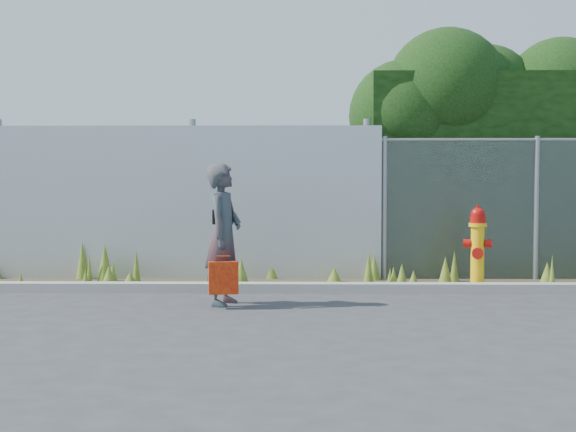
# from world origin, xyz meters

# --- Properties ---
(ground) EXTENTS (80.00, 80.00, 0.00)m
(ground) POSITION_xyz_m (0.00, 0.00, 0.00)
(ground) COLOR #353537
(ground) RESTS_ON ground
(curb) EXTENTS (16.00, 0.22, 0.12)m
(curb) POSITION_xyz_m (0.00, 1.80, 0.06)
(curb) COLOR #9E978E
(curb) RESTS_ON ground
(weed_strip) EXTENTS (16.00, 1.35, 0.55)m
(weed_strip) POSITION_xyz_m (-0.61, 2.52, 0.14)
(weed_strip) COLOR #3E3523
(weed_strip) RESTS_ON ground
(corrugated_fence) EXTENTS (8.50, 0.21, 2.30)m
(corrugated_fence) POSITION_xyz_m (-3.25, 3.01, 1.10)
(corrugated_fence) COLOR #B1B4B8
(corrugated_fence) RESTS_ON ground
(fire_hydrant) EXTENTS (0.37, 0.33, 1.11)m
(fire_hydrant) POSITION_xyz_m (2.18, 2.11, 0.54)
(fire_hydrant) COLOR yellow
(fire_hydrant) RESTS_ON ground
(woman) EXTENTS (0.53, 0.68, 1.64)m
(woman) POSITION_xyz_m (-1.03, 0.82, 0.82)
(woman) COLOR #0F6064
(woman) RESTS_ON ground
(red_tote_bag) EXTENTS (0.33, 0.12, 0.43)m
(red_tote_bag) POSITION_xyz_m (-1.01, 0.55, 0.35)
(red_tote_bag) COLOR #B30B0A
(black_shoulder_bag) EXTENTS (0.23, 0.10, 0.17)m
(black_shoulder_bag) POSITION_xyz_m (-1.06, 0.95, 1.01)
(black_shoulder_bag) COLOR black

